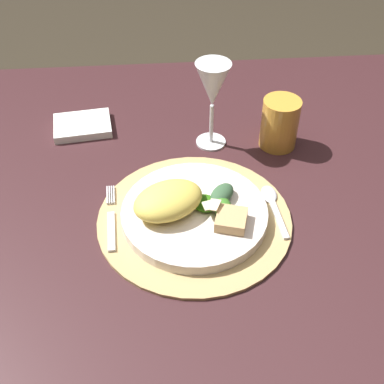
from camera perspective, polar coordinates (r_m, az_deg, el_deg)
ground_plane at (r=1.53m, az=-2.71°, el=-20.85°), size 6.00×6.00×0.00m
dining_table at (r=1.02m, az=-3.83°, el=-5.13°), size 1.43×0.94×0.75m
placemat at (r=0.86m, az=0.27°, el=-3.10°), size 0.33×0.33×0.01m
dinner_plate at (r=0.85m, az=0.28°, el=-2.49°), size 0.25×0.25×0.02m
pasta_serving at (r=0.82m, az=-2.75°, el=-0.97°), size 0.15×0.13×0.05m
salad_greens at (r=0.84m, az=2.97°, el=-0.95°), size 0.09×0.09×0.03m
bread_piece at (r=0.81m, az=4.52°, el=-3.19°), size 0.06×0.06×0.02m
fork at (r=0.86m, az=-9.27°, el=-3.20°), size 0.02×0.16×0.00m
spoon at (r=0.89m, az=9.15°, el=-1.10°), size 0.03×0.13×0.01m
napkin at (r=1.08m, az=-12.45°, el=7.46°), size 0.13×0.10×0.02m
wine_glass at (r=0.95m, az=2.38°, el=11.87°), size 0.07×0.07×0.18m
amber_tumbler at (r=1.00m, az=10.03°, el=7.77°), size 0.07×0.07×0.10m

